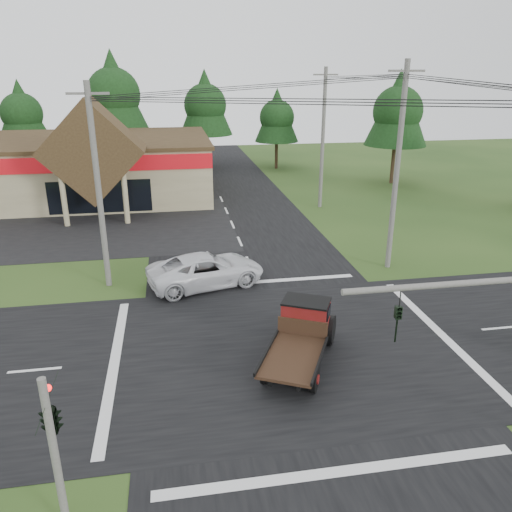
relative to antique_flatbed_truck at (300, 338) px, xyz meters
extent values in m
plane|color=#233E16|center=(-0.24, 1.23, -1.15)|extent=(120.00, 120.00, 0.00)
cube|color=black|center=(-0.24, 1.23, -1.14)|extent=(12.00, 120.00, 0.02)
cube|color=black|center=(-0.24, 1.23, -1.14)|extent=(120.00, 12.00, 0.02)
cube|color=black|center=(-14.24, 20.23, -1.14)|extent=(28.00, 14.00, 0.02)
cube|color=gray|center=(-16.24, 31.23, 1.35)|extent=(30.00, 15.00, 5.00)
cube|color=#382716|center=(-16.24, 31.23, 3.90)|extent=(30.40, 15.40, 0.30)
cube|color=#B20D15|center=(-16.24, 23.68, 2.95)|extent=(30.00, 0.12, 1.20)
cube|color=#382716|center=(-10.24, 22.73, 4.15)|extent=(7.78, 4.00, 7.78)
cylinder|color=gray|center=(-12.44, 21.03, 0.85)|extent=(0.40, 0.40, 4.00)
cylinder|color=gray|center=(-8.04, 21.03, 0.85)|extent=(0.40, 0.40, 4.00)
cube|color=black|center=(-10.24, 23.71, 0.35)|extent=(8.00, 0.08, 2.60)
cylinder|color=#595651|center=(3.26, -6.27, 4.85)|extent=(8.00, 0.16, 0.16)
imported|color=black|center=(0.76, -6.27, 3.85)|extent=(0.16, 0.20, 1.00)
cylinder|color=#595651|center=(-7.74, -6.27, 1.05)|extent=(0.20, 0.20, 4.40)
imported|color=black|center=(-7.74, -6.07, 2.55)|extent=(0.53, 2.48, 1.00)
sphere|color=#FF0C0C|center=(-7.74, -5.92, 2.75)|extent=(0.18, 0.18, 0.18)
cylinder|color=#595651|center=(-8.24, 9.23, 4.10)|extent=(0.30, 0.30, 10.50)
cube|color=#595651|center=(-8.24, 9.23, 8.75)|extent=(2.00, 0.12, 0.12)
cylinder|color=#595651|center=(7.76, 9.23, 4.60)|extent=(0.30, 0.30, 11.50)
cube|color=#595651|center=(7.76, 9.23, 9.75)|extent=(2.00, 0.12, 0.12)
cylinder|color=#595651|center=(7.76, 23.23, 4.45)|extent=(0.30, 0.30, 11.20)
cube|color=#595651|center=(7.76, 23.23, 9.45)|extent=(2.00, 0.12, 0.12)
cylinder|color=#332316|center=(-20.24, 43.23, 0.60)|extent=(0.36, 0.36, 3.50)
cone|color=black|center=(-20.24, 43.23, 5.65)|extent=(5.60, 5.60, 6.60)
sphere|color=black|center=(-20.24, 43.23, 5.35)|extent=(4.40, 4.40, 4.40)
cylinder|color=#332316|center=(-10.24, 42.23, 1.12)|extent=(0.36, 0.36, 4.55)
cone|color=black|center=(-10.24, 42.23, 7.69)|extent=(7.28, 7.28, 8.58)
sphere|color=black|center=(-10.24, 42.23, 7.30)|extent=(5.72, 5.72, 5.72)
cylinder|color=#332316|center=(-0.24, 43.23, 0.77)|extent=(0.36, 0.36, 3.85)
cone|color=black|center=(-0.24, 43.23, 6.33)|extent=(6.16, 6.16, 7.26)
sphere|color=black|center=(-0.24, 43.23, 6.00)|extent=(4.84, 4.84, 4.84)
cylinder|color=#332316|center=(7.76, 41.23, 0.42)|extent=(0.36, 0.36, 3.15)
cone|color=black|center=(7.76, 41.23, 4.97)|extent=(5.04, 5.04, 5.94)
sphere|color=black|center=(7.76, 41.23, 4.70)|extent=(3.96, 3.96, 3.96)
cylinder|color=#332316|center=(17.76, 31.23, 0.77)|extent=(0.36, 0.36, 3.85)
cone|color=black|center=(17.76, 31.23, 6.33)|extent=(6.16, 6.16, 7.26)
sphere|color=black|center=(17.76, 31.23, 6.00)|extent=(4.84, 4.84, 4.84)
imported|color=silver|center=(-3.01, 8.37, -0.28)|extent=(6.78, 4.40, 1.74)
camera|label=1|loc=(-4.57, -16.54, 9.79)|focal=35.00mm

